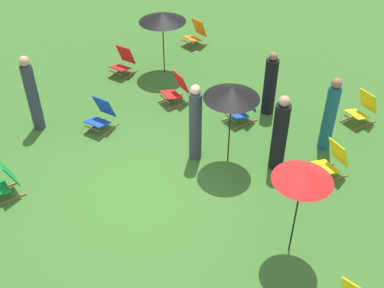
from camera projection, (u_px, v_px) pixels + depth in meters
name	position (u px, v px, depth m)	size (l,w,h in m)	color
ground_plane	(151.00, 188.00, 9.85)	(40.00, 40.00, 0.00)	#386B28
deckchair_0	(3.00, 181.00, 9.47)	(0.59, 0.83, 0.83)	olive
deckchair_1	(123.00, 62.00, 13.39)	(0.64, 0.85, 0.83)	olive
deckchair_4	(101.00, 116.00, 11.29)	(0.64, 0.85, 0.83)	olive
deckchair_5	(196.00, 34.00, 14.85)	(0.51, 0.78, 0.83)	olive
deckchair_6	(362.00, 109.00, 11.52)	(0.63, 0.85, 0.83)	olive
deckchair_8	(332.00, 161.00, 9.96)	(0.67, 0.86, 0.83)	olive
deckchair_10	(176.00, 90.00, 12.23)	(0.62, 0.84, 0.83)	olive
deckchair_11	(242.00, 108.00, 11.56)	(0.62, 0.84, 0.83)	olive
umbrella_0	(303.00, 174.00, 7.46)	(0.99, 0.99, 1.94)	black
umbrella_1	(162.00, 17.00, 12.70)	(1.29, 1.29, 1.79)	black
umbrella_2	(232.00, 93.00, 9.46)	(1.16, 1.16, 1.90)	black
person_0	(280.00, 135.00, 9.88)	(0.45, 0.45, 1.80)	black
person_1	(330.00, 116.00, 10.42)	(0.34, 0.34, 1.80)	#195972
person_2	(195.00, 124.00, 10.11)	(0.31, 0.31, 1.86)	#333847
person_3	(270.00, 85.00, 11.61)	(0.42, 0.42, 1.66)	black
person_4	(32.00, 95.00, 10.98)	(0.33, 0.33, 1.91)	#333847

